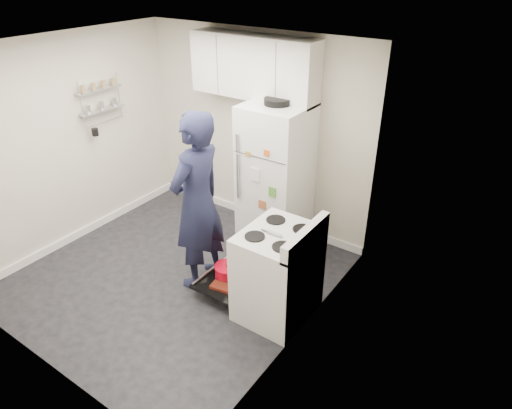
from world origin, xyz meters
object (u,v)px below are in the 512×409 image
Objects in this scene: electric_range at (277,274)px; person at (197,203)px; open_oven_door at (229,275)px; refrigerator at (276,177)px.

person reaches higher than electric_range.
person reaches higher than open_oven_door.
electric_range is at bearing -0.37° from open_oven_door.
person is (-0.24, -1.13, 0.08)m from refrigerator.
refrigerator reaches higher than electric_range.
refrigerator is (-0.12, 1.10, 0.71)m from open_oven_door.
open_oven_door is 0.88m from person.
open_oven_door is 1.31m from refrigerator.
electric_range is 1.57× the size of open_oven_door.
person reaches higher than refrigerator.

